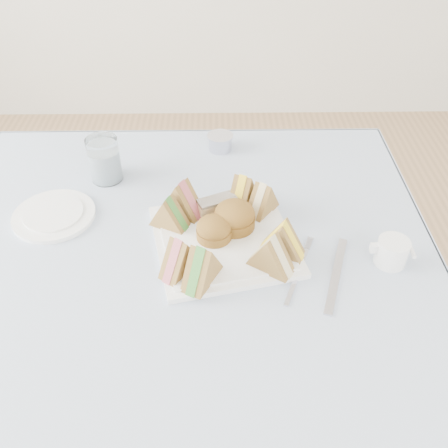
{
  "coord_description": "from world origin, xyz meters",
  "views": [
    {
      "loc": [
        0.07,
        -0.67,
        1.43
      ],
      "look_at": [
        0.08,
        0.06,
        0.8
      ],
      "focal_mm": 40.0,
      "sensor_mm": 36.0,
      "label": 1
    }
  ],
  "objects_px": {
    "table": "(189,375)",
    "creamer_jug": "(392,252)",
    "water_glass": "(104,159)",
    "serving_plate": "(224,241)"
  },
  "relations": [
    {
      "from": "serving_plate",
      "to": "creamer_jug",
      "type": "relative_size",
      "value": 4.44
    },
    {
      "from": "water_glass",
      "to": "creamer_jug",
      "type": "bearing_deg",
      "value": -25.94
    },
    {
      "from": "creamer_jug",
      "to": "water_glass",
      "type": "bearing_deg",
      "value": 154.79
    },
    {
      "from": "table",
      "to": "serving_plate",
      "type": "bearing_deg",
      "value": 36.75
    },
    {
      "from": "serving_plate",
      "to": "creamer_jug",
      "type": "distance_m",
      "value": 0.32
    },
    {
      "from": "serving_plate",
      "to": "creamer_jug",
      "type": "xyz_separation_m",
      "value": [
        0.32,
        -0.06,
        0.02
      ]
    },
    {
      "from": "table",
      "to": "serving_plate",
      "type": "height_order",
      "value": "serving_plate"
    },
    {
      "from": "table",
      "to": "creamer_jug",
      "type": "relative_size",
      "value": 14.83
    },
    {
      "from": "water_glass",
      "to": "creamer_jug",
      "type": "height_order",
      "value": "water_glass"
    },
    {
      "from": "water_glass",
      "to": "creamer_jug",
      "type": "distance_m",
      "value": 0.66
    }
  ]
}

